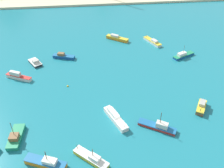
{
  "coord_description": "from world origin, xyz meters",
  "views": [
    {
      "loc": [
        -8.04,
        -49.8,
        52.01
      ],
      "look_at": [
        -0.23,
        16.15,
        2.79
      ],
      "focal_mm": 39.11,
      "sensor_mm": 36.0,
      "label": 1
    }
  ],
  "objects": [
    {
      "name": "fishing_boat_12",
      "position": [
        -0.97,
        1.84,
        0.99
      ],
      "size": [
        6.45,
        10.97,
        3.07
      ],
      "color": "silver",
      "rests_on": "ground"
    },
    {
      "name": "fishing_boat_3",
      "position": [
        26.45,
        3.51,
        0.94
      ],
      "size": [
        5.6,
        7.02,
        3.02
      ],
      "color": "brown",
      "rests_on": "ground"
    },
    {
      "name": "fishing_boat_14",
      "position": [
        -28.89,
        -2.2,
        0.83
      ],
      "size": [
        3.77,
        8.98,
        6.65
      ],
      "color": "#198466",
      "rests_on": "ground"
    },
    {
      "name": "fishing_boat_5",
      "position": [
        -8.67,
        -11.58,
        0.82
      ],
      "size": [
        9.08,
        8.45,
        4.56
      ],
      "color": "gold",
      "rests_on": "ground"
    },
    {
      "name": "fishing_boat_2",
      "position": [
        -17.79,
        40.52,
        0.8
      ],
      "size": [
        9.47,
        5.04,
        2.27
      ],
      "color": "#14478C",
      "rests_on": "ground"
    },
    {
      "name": "fishing_boat_4",
      "position": [
        -19.8,
        -11.64,
        0.92
      ],
      "size": [
        10.85,
        6.43,
        5.29
      ],
      "color": "orange",
      "rests_on": "ground"
    },
    {
      "name": "ground",
      "position": [
        0.0,
        30.0,
        -0.25
      ],
      "size": [
        260.0,
        280.0,
        0.5
      ],
      "color": "teal"
    },
    {
      "name": "fishing_boat_13",
      "position": [
        10.83,
        -2.94,
        0.84
      ],
      "size": [
        10.71,
        7.72,
        6.26
      ],
      "color": "red",
      "rests_on": "ground"
    },
    {
      "name": "fishing_boat_6",
      "position": [
        -28.84,
        37.02,
        0.72
      ],
      "size": [
        6.33,
        7.53,
        2.13
      ],
      "color": "#232328",
      "rests_on": "ground"
    },
    {
      "name": "buoy_0",
      "position": [
        -15.54,
        20.32,
        0.12
      ],
      "size": [
        0.69,
        0.69,
        0.69
      ],
      "color": "gold",
      "rests_on": "ground"
    },
    {
      "name": "fishing_boat_9",
      "position": [
        6.67,
        54.68,
        0.89
      ],
      "size": [
        10.33,
        8.43,
        2.32
      ],
      "color": "orange",
      "rests_on": "ground"
    },
    {
      "name": "fishing_boat_11",
      "position": [
        -33.74,
        27.36,
        1.02
      ],
      "size": [
        10.04,
        6.24,
        2.77
      ],
      "color": "silver",
      "rests_on": "ground"
    },
    {
      "name": "beach_strip",
      "position": [
        0.0,
        111.26,
        0.6
      ],
      "size": [
        247.0,
        15.23,
        1.2
      ],
      "primitive_type": "cube",
      "color": "beige",
      "rests_on": "ground"
    },
    {
      "name": "fishing_boat_0",
      "position": [
        22.64,
        49.52,
        0.74
      ],
      "size": [
        6.64,
        10.69,
        2.36
      ],
      "color": "silver",
      "rests_on": "ground"
    },
    {
      "name": "fishing_boat_10",
      "position": [
        32.17,
        35.51,
        0.81
      ],
      "size": [
        10.24,
        6.52,
        5.43
      ],
      "color": "#14478C",
      "rests_on": "ground"
    }
  ]
}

